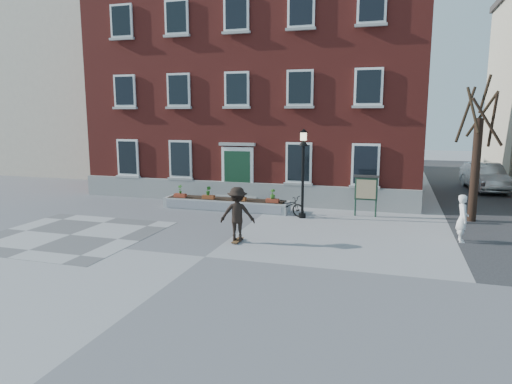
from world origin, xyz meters
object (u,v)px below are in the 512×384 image
(bicycle, at_px, (288,205))
(parked_car, at_px, (485,177))
(bystander, at_px, (463,218))
(lamp_post, at_px, (303,161))
(notice_board, at_px, (366,189))
(skateboarder, at_px, (237,214))

(bicycle, bearing_deg, parked_car, -23.25)
(parked_car, distance_m, bystander, 13.03)
(bicycle, relative_size, bystander, 1.01)
(bystander, xyz_separation_m, lamp_post, (-6.26, 2.17, 1.68))
(parked_car, distance_m, notice_board, 11.44)
(bystander, bearing_deg, parked_car, -15.56)
(skateboarder, bearing_deg, parked_car, 55.05)
(lamp_post, bearing_deg, parked_car, 49.25)
(lamp_post, bearing_deg, bystander, -19.10)
(bicycle, relative_size, notice_board, 0.93)
(bicycle, xyz_separation_m, parked_car, (9.83, 10.23, 0.36))
(parked_car, relative_size, skateboarder, 2.48)
(parked_car, height_order, bystander, bystander)
(lamp_post, relative_size, skateboarder, 1.96)
(bystander, bearing_deg, skateboarder, 104.15)
(lamp_post, distance_m, notice_board, 3.15)
(notice_board, bearing_deg, bicycle, -167.29)
(bicycle, xyz_separation_m, skateboarder, (-0.72, -4.87, 0.58))
(parked_car, bearing_deg, bystander, -109.41)
(notice_board, bearing_deg, parked_car, 55.82)
(parked_car, bearing_deg, lamp_post, -137.59)
(bystander, relative_size, skateboarder, 0.86)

